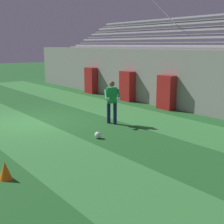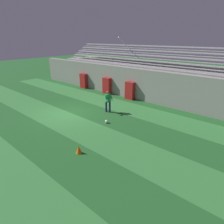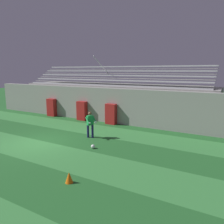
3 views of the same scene
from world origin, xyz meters
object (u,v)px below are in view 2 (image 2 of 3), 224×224
(padding_pillar_gate_left, at_px, (107,86))
(padding_pillar_gate_right, at_px, (130,91))
(padding_pillar_far_left, at_px, (84,81))
(traffic_cone, at_px, (79,149))
(soccer_ball, at_px, (107,121))
(goalkeeper, at_px, (108,100))

(padding_pillar_gate_left, xyz_separation_m, padding_pillar_gate_right, (2.85, 0.00, 0.00))
(padding_pillar_far_left, relative_size, traffic_cone, 3.84)
(soccer_ball, bearing_deg, traffic_cone, -69.47)
(padding_pillar_gate_left, relative_size, padding_pillar_gate_right, 1.00)
(soccer_ball, distance_m, traffic_cone, 3.74)
(padding_pillar_gate_left, xyz_separation_m, soccer_ball, (4.75, -5.30, -0.70))
(padding_pillar_gate_right, distance_m, traffic_cone, 9.39)
(padding_pillar_far_left, xyz_separation_m, soccer_ball, (8.27, -5.30, -0.70))
(padding_pillar_far_left, bearing_deg, padding_pillar_gate_right, 0.00)
(padding_pillar_gate_right, bearing_deg, padding_pillar_gate_left, 180.00)
(padding_pillar_gate_left, relative_size, soccer_ball, 7.33)
(padding_pillar_gate_left, height_order, traffic_cone, padding_pillar_gate_left)
(padding_pillar_gate_left, bearing_deg, soccer_ball, -48.14)
(soccer_ball, bearing_deg, padding_pillar_far_left, 147.32)
(goalkeeper, relative_size, traffic_cone, 3.98)
(soccer_ball, xyz_separation_m, traffic_cone, (1.31, -3.50, 0.10))
(padding_pillar_gate_right, bearing_deg, soccer_ball, -70.29)
(padding_pillar_gate_right, height_order, traffic_cone, padding_pillar_gate_right)
(padding_pillar_far_left, height_order, traffic_cone, padding_pillar_far_left)
(padding_pillar_gate_right, xyz_separation_m, padding_pillar_far_left, (-6.37, 0.00, 0.00))
(padding_pillar_gate_left, height_order, soccer_ball, padding_pillar_gate_left)
(padding_pillar_gate_left, xyz_separation_m, padding_pillar_far_left, (-3.52, 0.00, 0.00))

